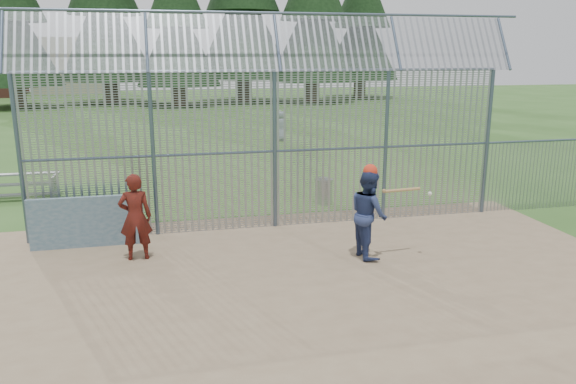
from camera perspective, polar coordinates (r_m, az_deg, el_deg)
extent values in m
plane|color=#2D511E|center=(11.52, 2.24, -8.66)|extent=(120.00, 120.00, 0.00)
cube|color=#756047|center=(11.07, 2.93, -9.58)|extent=(14.00, 10.00, 0.02)
cube|color=#38566B|center=(13.81, -19.85, -2.89)|extent=(2.50, 0.12, 1.20)
imported|color=navy|center=(12.43, 8.20, -2.21)|extent=(0.79, 0.99, 1.95)
imported|color=maroon|center=(12.58, -15.25, -2.46)|extent=(0.71, 0.48, 1.91)
imported|color=gray|center=(28.86, -0.78, 6.73)|extent=(0.84, 0.63, 1.56)
sphere|color=red|center=(12.20, 8.36, 2.10)|extent=(0.31, 0.31, 0.31)
cylinder|color=#AA7F4C|center=(12.43, 11.55, 0.21)|extent=(0.85, 0.15, 0.07)
sphere|color=#AA7F4C|center=(12.26, 9.72, 0.10)|extent=(0.09, 0.09, 0.09)
sphere|color=white|center=(12.47, 14.22, -0.16)|extent=(0.09, 0.09, 0.09)
cylinder|color=#96999E|center=(16.93, 3.63, 0.02)|extent=(0.52, 0.52, 0.70)
cylinder|color=#9EA0A5|center=(16.85, 3.65, 1.24)|extent=(0.56, 0.56, 0.05)
sphere|color=#9EA0A5|center=(16.84, 3.66, 1.41)|extent=(0.10, 0.10, 0.10)
cube|color=slate|center=(19.12, -26.80, -0.32)|extent=(3.00, 0.25, 0.05)
cube|color=gray|center=(19.40, -26.64, 0.65)|extent=(3.00, 0.25, 0.05)
cube|color=slate|center=(19.68, -26.49, 1.58)|extent=(3.00, 0.25, 0.05)
cube|color=slate|center=(19.13, -22.55, 0.59)|extent=(0.06, 0.90, 0.70)
cylinder|color=#47566B|center=(14.33, -25.60, 2.84)|extent=(0.10, 0.10, 4.00)
cylinder|color=#47566B|center=(13.97, -13.52, 3.58)|extent=(0.10, 0.10, 4.00)
cylinder|color=#47566B|center=(14.24, -1.35, 4.16)|extent=(0.10, 0.10, 4.00)
cylinder|color=#47566B|center=(15.12, 9.89, 4.53)|extent=(0.10, 0.10, 4.00)
cylinder|color=#47566B|center=(16.51, 19.59, 4.72)|extent=(0.10, 0.10, 4.00)
cylinder|color=#47566B|center=(14.04, -1.40, 12.23)|extent=(12.00, 0.07, 0.07)
cylinder|color=#47566B|center=(14.24, -1.35, 4.16)|extent=(12.00, 0.06, 0.06)
cube|color=gray|center=(14.24, -1.35, 4.16)|extent=(12.00, 0.02, 4.00)
cube|color=gray|center=(13.67, -1.09, 14.90)|extent=(12.00, 0.77, 1.31)
cylinder|color=#47566B|center=(16.68, 19.31, 1.33)|extent=(0.08, 0.08, 2.00)
cylinder|color=#332319|center=(51.57, -25.77, 9.42)|extent=(1.19, 1.19, 3.06)
cylinder|color=#332319|center=(53.49, -17.66, 10.45)|extent=(1.33, 1.33, 3.42)
cylinder|color=#332319|center=(49.38, -10.94, 10.29)|extent=(1.12, 1.12, 2.88)
cylinder|color=#332319|center=(52.90, -4.46, 11.12)|extent=(1.40, 1.40, 3.60)
cylinder|color=#332319|center=(52.19, 2.52, 10.91)|extent=(1.26, 1.26, 3.24)
cylinder|color=#332319|center=(57.83, 7.30, 11.02)|extent=(1.19, 1.19, 3.06)
cube|color=#B2A58C|center=(68.88, -21.02, 11.92)|extent=(8.00, 7.00, 6.00)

